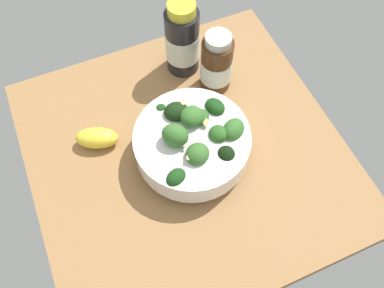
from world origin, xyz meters
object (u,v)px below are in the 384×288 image
(bowl_of_broccoli, at_px, (193,142))
(bottle_short, at_px, (182,41))
(lemon_wedge, at_px, (97,138))
(bottle_tall, at_px, (216,65))

(bowl_of_broccoli, xyz_separation_m, bottle_short, (0.06, 0.20, 0.03))
(bowl_of_broccoli, bearing_deg, lemon_wedge, 149.22)
(lemon_wedge, height_order, bottle_short, bottle_short)
(bottle_tall, height_order, bottle_short, bottle_short)
(bottle_short, bearing_deg, lemon_wedge, -153.03)
(bowl_of_broccoli, height_order, bottle_tall, bottle_tall)
(bowl_of_broccoli, relative_size, lemon_wedge, 2.58)
(lemon_wedge, relative_size, bottle_tall, 0.59)
(bottle_short, bearing_deg, bowl_of_broccoli, -107.81)
(bowl_of_broccoli, bearing_deg, bottle_short, 72.19)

